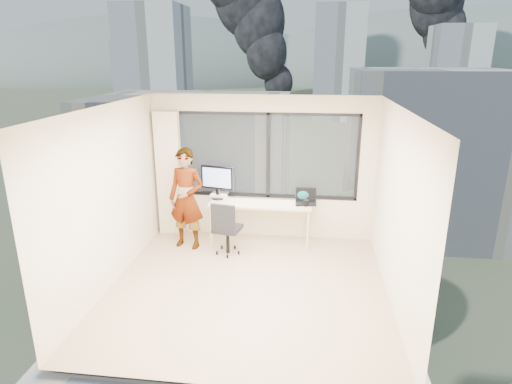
% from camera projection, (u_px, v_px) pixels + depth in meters
% --- Properties ---
extents(floor, '(4.00, 4.00, 0.01)m').
position_uv_depth(floor, '(248.00, 287.00, 6.34)').
color(floor, tan).
rests_on(floor, ground).
extents(ceiling, '(4.00, 4.00, 0.01)m').
position_uv_depth(ceiling, '(247.00, 108.00, 5.56)').
color(ceiling, white).
rests_on(ceiling, ground).
extents(wall_front, '(4.00, 0.01, 2.60)m').
position_uv_depth(wall_front, '(217.00, 273.00, 4.06)').
color(wall_front, beige).
rests_on(wall_front, ground).
extents(wall_left, '(0.01, 4.00, 2.60)m').
position_uv_depth(wall_left, '(108.00, 198.00, 6.18)').
color(wall_left, beige).
rests_on(wall_left, ground).
extents(wall_right, '(0.01, 4.00, 2.60)m').
position_uv_depth(wall_right, '(397.00, 209.00, 5.72)').
color(wall_right, beige).
rests_on(wall_right, ground).
extents(window_wall, '(3.30, 0.16, 1.55)m').
position_uv_depth(window_wall, '(266.00, 156.00, 7.77)').
color(window_wall, black).
rests_on(window_wall, ground).
extents(curtain, '(0.45, 0.14, 2.30)m').
position_uv_depth(curtain, '(169.00, 174.00, 7.98)').
color(curtain, '#F2E6BD').
rests_on(curtain, floor).
extents(desk, '(1.80, 0.60, 0.75)m').
position_uv_depth(desk, '(260.00, 222.00, 7.80)').
color(desk, '#CCAF89').
rests_on(desk, floor).
extents(chair, '(0.57, 0.57, 0.96)m').
position_uv_depth(chair, '(227.00, 227.00, 7.31)').
color(chair, black).
rests_on(chair, floor).
extents(person, '(0.72, 0.55, 1.77)m').
position_uv_depth(person, '(187.00, 199.00, 7.46)').
color(person, '#2D2D33').
rests_on(person, floor).
extents(monitor, '(0.63, 0.26, 0.61)m').
position_uv_depth(monitor, '(217.00, 182.00, 7.81)').
color(monitor, black).
rests_on(monitor, desk).
extents(game_console, '(0.30, 0.26, 0.07)m').
position_uv_depth(game_console, '(219.00, 195.00, 7.97)').
color(game_console, white).
rests_on(game_console, desk).
extents(laptop, '(0.38, 0.40, 0.24)m').
position_uv_depth(laptop, '(306.00, 197.00, 7.58)').
color(laptop, black).
rests_on(laptop, desk).
extents(cellphone, '(0.11, 0.07, 0.01)m').
position_uv_depth(cellphone, '(299.00, 206.00, 7.50)').
color(cellphone, black).
rests_on(cellphone, desk).
extents(pen_cup, '(0.10, 0.10, 0.11)m').
position_uv_depth(pen_cup, '(306.00, 203.00, 7.49)').
color(pen_cup, black).
rests_on(pen_cup, desk).
extents(handbag, '(0.29, 0.21, 0.21)m').
position_uv_depth(handbag, '(303.00, 195.00, 7.74)').
color(handbag, '#0D4E53').
rests_on(handbag, desk).
extents(exterior_ground, '(400.00, 400.00, 0.04)m').
position_uv_depth(exterior_ground, '(307.00, 118.00, 124.13)').
color(exterior_ground, '#515B3D').
rests_on(exterior_ground, ground).
extents(near_bldg_a, '(16.00, 12.00, 14.00)m').
position_uv_depth(near_bldg_a, '(194.00, 178.00, 37.89)').
color(near_bldg_a, '#EEDEC8').
rests_on(near_bldg_a, exterior_ground).
extents(near_bldg_b, '(14.00, 13.00, 16.00)m').
position_uv_depth(near_bldg_b, '(422.00, 153.00, 42.72)').
color(near_bldg_b, beige).
rests_on(near_bldg_b, exterior_ground).
extents(far_tower_a, '(14.00, 14.00, 28.00)m').
position_uv_depth(far_tower_a, '(155.00, 70.00, 100.31)').
color(far_tower_a, silver).
rests_on(far_tower_a, exterior_ground).
extents(far_tower_b, '(13.00, 13.00, 30.00)m').
position_uv_depth(far_tower_b, '(338.00, 64.00, 118.68)').
color(far_tower_b, silver).
rests_on(far_tower_b, exterior_ground).
extents(far_tower_c, '(15.00, 15.00, 26.00)m').
position_uv_depth(far_tower_c, '(455.00, 69.00, 133.91)').
color(far_tower_c, silver).
rests_on(far_tower_c, exterior_ground).
extents(far_tower_d, '(16.00, 14.00, 22.00)m').
position_uv_depth(far_tower_d, '(141.00, 73.00, 156.16)').
color(far_tower_d, silver).
rests_on(far_tower_d, exterior_ground).
extents(hill_a, '(288.00, 216.00, 90.00)m').
position_uv_depth(hill_a, '(150.00, 79.00, 327.32)').
color(hill_a, slate).
rests_on(hill_a, exterior_ground).
extents(hill_b, '(300.00, 220.00, 96.00)m').
position_uv_depth(hill_b, '(454.00, 81.00, 301.80)').
color(hill_b, slate).
rests_on(hill_b, exterior_ground).
extents(tree_a, '(7.00, 7.00, 8.00)m').
position_uv_depth(tree_a, '(76.00, 243.00, 32.04)').
color(tree_a, '#174619').
rests_on(tree_a, exterior_ground).
extents(tree_b, '(7.60, 7.60, 9.00)m').
position_uv_depth(tree_b, '(357.00, 280.00, 25.78)').
color(tree_b, '#174619').
rests_on(tree_b, exterior_ground).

